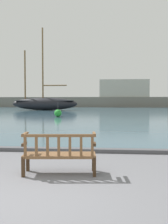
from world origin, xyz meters
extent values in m
plane|color=slate|center=(0.00, 0.00, 0.00)|extent=(160.00, 160.00, 0.00)
cube|color=#385666|center=(0.00, 44.00, 0.04)|extent=(100.00, 80.00, 0.08)
cube|color=#4C4C50|center=(0.00, 3.85, 0.06)|extent=(40.00, 0.30, 0.12)
cube|color=#3D2A19|center=(-0.38, 1.61, 0.21)|extent=(0.08, 0.08, 0.42)
cube|color=#3D2A19|center=(1.14, 1.75, 0.21)|extent=(0.08, 0.08, 0.42)
cube|color=#3D2A19|center=(-0.34, 1.16, 0.21)|extent=(0.08, 0.08, 0.42)
cube|color=#3D2A19|center=(1.18, 1.30, 0.21)|extent=(0.08, 0.08, 0.42)
cube|color=brown|center=(0.40, 1.46, 0.42)|extent=(1.64, 0.67, 0.06)
cube|color=brown|center=(0.42, 1.24, 0.89)|extent=(1.60, 0.20, 0.06)
cube|color=brown|center=(-0.30, 1.17, 0.66)|extent=(0.06, 0.04, 0.41)
cube|color=brown|center=(-0.06, 1.19, 0.66)|extent=(0.06, 0.04, 0.41)
cube|color=brown|center=(0.18, 1.22, 0.66)|extent=(0.06, 0.04, 0.41)
cube|color=brown|center=(0.42, 1.24, 0.66)|extent=(0.06, 0.04, 0.41)
cube|color=brown|center=(0.66, 1.26, 0.66)|extent=(0.06, 0.04, 0.41)
cube|color=brown|center=(0.90, 1.28, 0.66)|extent=(0.06, 0.04, 0.41)
cube|color=brown|center=(1.14, 1.30, 0.66)|extent=(0.06, 0.04, 0.41)
cube|color=#3D2A19|center=(-0.36, 1.30, 0.69)|extent=(0.09, 0.30, 0.06)
cube|color=brown|center=(-0.37, 1.39, 0.90)|extent=(0.10, 0.47, 0.04)
cube|color=#3D2A19|center=(1.17, 1.44, 0.69)|extent=(0.09, 0.30, 0.06)
cube|color=brown|center=(1.17, 1.53, 0.90)|extent=(0.10, 0.47, 0.04)
ellipsoid|color=black|center=(-8.63, 36.39, 1.11)|extent=(10.89, 2.51, 2.06)
cube|color=#4C4C51|center=(-8.63, 36.39, 1.68)|extent=(9.58, 1.89, 0.08)
cylinder|color=brown|center=(-8.90, 36.40, 7.62)|extent=(0.25, 0.25, 11.81)
cylinder|color=brown|center=(-6.92, 36.39, 4.15)|extent=(3.97, 0.21, 0.20)
cylinder|color=brown|center=(-11.89, 36.41, 5.81)|extent=(0.25, 0.25, 8.20)
sphere|color=green|center=(-3.17, 19.72, 0.44)|extent=(0.72, 0.72, 0.72)
cylinder|color=#2D2D33|center=(-3.17, 19.72, 1.15)|extent=(0.06, 0.06, 0.70)
cube|color=slate|center=(0.00, 56.74, 1.26)|extent=(57.83, 2.40, 2.53)
cube|color=#B7B2A3|center=(5.81, 56.74, 4.63)|extent=(11.75, 2.00, 4.20)
camera|label=1|loc=(1.42, -3.99, 1.64)|focal=40.00mm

